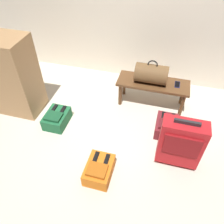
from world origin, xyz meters
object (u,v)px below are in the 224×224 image
cell_phone (177,84)px  suitcase_upright_red (181,143)px  side_cabinet (14,77)px  backpack_green (57,118)px  bench (153,86)px  duffel_bag_brown (151,74)px  backpack_maroon (166,126)px  backpack_orange (99,170)px

cell_phone → suitcase_upright_red: suitcase_upright_red is taller
suitcase_upright_red → side_cabinet: bearing=170.3°
backpack_green → suitcase_upright_red: bearing=-7.5°
bench → duffel_bag_brown: size_ratio=2.27×
backpack_maroon → backpack_green: 1.47m
bench → backpack_orange: bench is taller
duffel_bag_brown → side_cabinet: 1.84m
bench → backpack_orange: 1.42m
suitcase_upright_red → backpack_green: 1.64m
bench → suitcase_upright_red: size_ratio=1.46×
side_cabinet → backpack_green: bearing=-15.2°
bench → backpack_green: 1.41m
cell_phone → backpack_maroon: (-0.05, -0.52, -0.31)m
bench → suitcase_upright_red: bearing=-65.9°
duffel_bag_brown → suitcase_upright_red: duffel_bag_brown is taller
bench → side_cabinet: 1.89m
duffel_bag_brown → cell_phone: (0.37, 0.03, -0.13)m
suitcase_upright_red → bench: bearing=114.1°
cell_phone → backpack_green: size_ratio=0.38×
backpack_maroon → cell_phone: bearing=84.7°
cell_phone → side_cabinet: side_cabinet is taller
suitcase_upright_red → backpack_orange: suitcase_upright_red is taller
cell_phone → backpack_orange: 1.58m
bench → cell_phone: size_ratio=6.94×
duffel_bag_brown → cell_phone: size_ratio=3.06×
cell_phone → side_cabinet: 2.20m
bench → backpack_green: bearing=-147.9°
bench → backpack_maroon: 0.62m
side_cabinet → cell_phone: bearing=15.8°
bench → backpack_green: (-1.18, -0.74, -0.24)m
duffel_bag_brown → backpack_green: size_ratio=1.16×
cell_phone → backpack_maroon: cell_phone is taller
backpack_green → side_cabinet: (-0.61, 0.17, 0.46)m
suitcase_upright_red → backpack_orange: size_ratio=1.80×
bench → duffel_bag_brown: 0.20m
backpack_maroon → backpack_orange: size_ratio=1.00×
backpack_orange → side_cabinet: side_cabinet is taller
side_cabinet → bench: bearing=17.8°
backpack_orange → backpack_green: bearing=142.5°
duffel_bag_brown → bench: bearing=-0.0°
cell_phone → side_cabinet: bearing=-164.2°
backpack_maroon → side_cabinet: 2.12m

